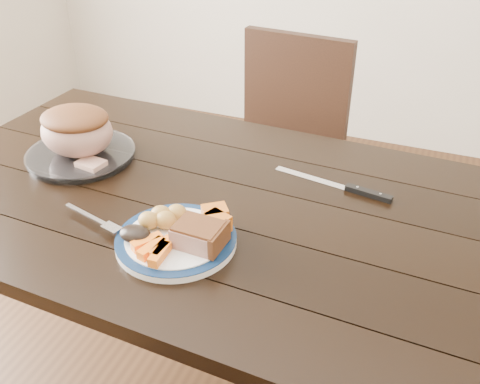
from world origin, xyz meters
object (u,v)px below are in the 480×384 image
at_px(fork, 96,220).
at_px(dinner_plate, 176,241).
at_px(chair_far, 282,148).
at_px(serving_platter, 81,156).
at_px(dining_table, 214,229).
at_px(roast_joint, 77,132).
at_px(carving_knife, 354,189).
at_px(pork_slice, 199,235).

bearing_deg(fork, dinner_plate, 18.73).
height_order(chair_far, serving_platter, chair_far).
bearing_deg(dining_table, roast_joint, 173.29).
xyz_separation_m(chair_far, dinner_plate, (0.05, -0.93, 0.23)).
bearing_deg(dining_table, dinner_plate, -90.07).
bearing_deg(carving_knife, serving_platter, -161.49).
bearing_deg(pork_slice, dining_table, 106.39).
bearing_deg(chair_far, carving_knife, 127.98).
bearing_deg(dining_table, carving_knife, 27.57).
height_order(roast_joint, carving_knife, roast_joint).
bearing_deg(dinner_plate, carving_knife, 48.70).
bearing_deg(dinner_plate, pork_slice, -4.76).
xyz_separation_m(dining_table, dinner_plate, (-0.00, -0.20, 0.10)).
bearing_deg(roast_joint, serving_platter, 90.00).
relative_size(chair_far, serving_platter, 3.18).
xyz_separation_m(dinner_plate, roast_joint, (-0.43, 0.25, 0.07)).
height_order(dining_table, roast_joint, roast_joint).
bearing_deg(serving_platter, dining_table, -6.71).
bearing_deg(fork, chair_far, 96.06).
relative_size(dinner_plate, carving_knife, 0.83).
bearing_deg(dining_table, serving_platter, 173.29).
relative_size(dinner_plate, fork, 1.51).
bearing_deg(fork, roast_joint, 146.60).
relative_size(chair_far, carving_knife, 2.92).
height_order(dining_table, serving_platter, serving_platter).
height_order(dining_table, carving_knife, carving_knife).
distance_m(dining_table, serving_platter, 0.44).
relative_size(dining_table, roast_joint, 8.11).
xyz_separation_m(dining_table, serving_platter, (-0.43, 0.05, 0.10)).
bearing_deg(pork_slice, serving_platter, 152.85).
height_order(serving_platter, pork_slice, pork_slice).
bearing_deg(fork, serving_platter, 146.60).
bearing_deg(dinner_plate, fork, -176.08).
height_order(dinner_plate, carving_knife, dinner_plate).
distance_m(chair_far, carving_knife, 0.72).
height_order(chair_far, dinner_plate, chair_far).
relative_size(serving_platter, roast_joint, 1.45).
bearing_deg(roast_joint, carving_knife, 8.72).
distance_m(serving_platter, fork, 0.35).
relative_size(serving_platter, carving_knife, 0.92).
xyz_separation_m(fork, carving_knife, (0.51, 0.37, -0.01)).
height_order(pork_slice, carving_knife, pork_slice).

